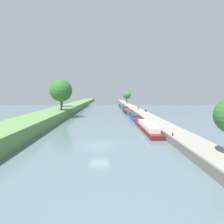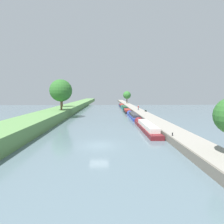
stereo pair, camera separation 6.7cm
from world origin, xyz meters
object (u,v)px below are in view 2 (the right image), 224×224
Objects in this scene: narrowboat_blue at (133,115)px; narrowboat_teal at (124,108)px; narrowboat_maroon at (146,126)px; park_bench at (146,110)px; narrowboat_black at (127,111)px; narrowboat_navy at (121,105)px; person_walking at (138,108)px; mooring_bollard_far at (124,103)px; mooring_bollard_near at (172,134)px.

narrowboat_blue is 27.93m from narrowboat_teal.
narrowboat_maroon is 10.75× the size of park_bench.
narrowboat_maroon is 30.93m from narrowboat_black.
person_walking reaches higher than narrowboat_navy.
mooring_bollard_far is at bearing 94.25° from park_bench.
narrowboat_navy is at bearing -105.84° from mooring_bollard_far.
narrowboat_teal is at bearing -95.16° from mooring_bollard_far.
mooring_bollard_far is (1.95, 6.87, 0.66)m from narrowboat_navy.
narrowboat_teal is (0.15, 13.93, 0.05)m from narrowboat_black.
narrowboat_teal is at bearing 90.06° from narrowboat_blue.
narrowboat_teal is 31.46× the size of mooring_bollard_far.
narrowboat_black is at bearing -90.63° from narrowboat_teal.
narrowboat_maroon reaches higher than narrowboat_navy.
mooring_bollard_near is (2.07, -39.92, 0.71)m from narrowboat_black.
narrowboat_blue is 12.56m from person_walking.
narrowboat_navy is (-0.04, 14.31, 0.00)m from narrowboat_teal.
mooring_bollard_far reaches higher than narrowboat_blue.
narrowboat_blue is 49.15m from mooring_bollard_far.
mooring_bollard_far reaches higher than narrowboat_navy.
person_walking reaches higher than park_bench.
mooring_bollard_far is at bearing 87.80° from narrowboat_blue.
person_walking is at bearing -87.41° from mooring_bollard_far.
person_walking reaches higher than narrowboat_black.
person_walking is (3.46, 28.90, 1.24)m from narrowboat_maroon.
mooring_bollard_far reaches higher than narrowboat_black.
park_bench reaches higher than narrowboat_black.
narrowboat_navy is 36.02m from park_bench.
park_bench reaches higher than narrowboat_teal.
narrowboat_teal is at bearing 89.37° from narrowboat_black.
park_bench is at bearing 78.14° from narrowboat_maroon.
person_walking reaches higher than narrowboat_teal.
mooring_bollard_near is at bearing -92.54° from person_walking.
narrowboat_maroon is 1.05× the size of narrowboat_blue.
narrowboat_teal is at bearing 92.03° from mooring_bollard_near.
person_walking is at bearing -28.36° from narrowboat_black.
person_walking is (3.63, -30.26, 1.31)m from narrowboat_navy.
narrowboat_maroon reaches higher than narrowboat_teal.
narrowboat_maroon is at bearing -101.86° from park_bench.
mooring_bollard_near is (1.88, -25.92, 0.64)m from narrowboat_blue.
narrowboat_blue is 1.45× the size of narrowboat_black.
narrowboat_blue is 10.26× the size of park_bench.
mooring_bollard_far is (2.07, 35.10, 0.71)m from narrowboat_black.
mooring_bollard_near reaches higher than narrowboat_blue.
mooring_bollard_far is (1.88, 49.11, 0.64)m from narrowboat_blue.
narrowboat_maroon is at bearing -96.82° from person_walking.
park_bench reaches higher than mooring_bollard_near.
narrowboat_maroon reaches higher than mooring_bollard_far.
narrowboat_black is at bearing 125.17° from park_bench.
mooring_bollard_far is 0.30× the size of park_bench.
person_walking is (3.57, 11.98, 1.28)m from narrowboat_blue.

